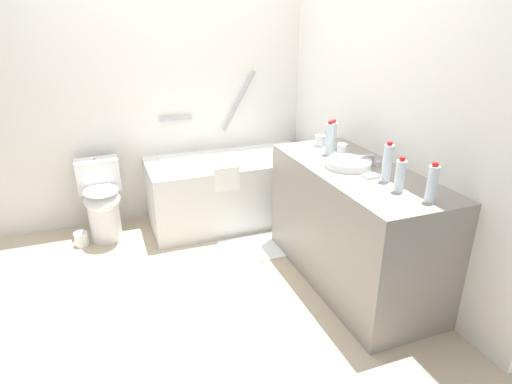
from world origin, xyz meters
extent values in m
plane|color=#C1AD8E|center=(0.00, 0.00, 0.00)|extent=(3.68, 3.68, 0.00)
cube|color=silver|center=(0.00, 1.30, 1.17)|extent=(3.08, 0.10, 2.34)
cube|color=silver|center=(1.39, 0.00, 1.17)|extent=(0.10, 2.90, 2.34)
cube|color=silver|center=(0.53, 0.90, 0.30)|extent=(1.48, 0.70, 0.60)
cube|color=white|center=(0.53, 0.90, 0.56)|extent=(1.21, 0.50, 0.09)
cylinder|color=#A8A8AD|center=(1.11, 0.90, 0.64)|extent=(0.09, 0.03, 0.03)
cylinder|color=#A8A8AD|center=(0.72, 1.22, 1.04)|extent=(0.33, 0.03, 0.55)
cylinder|color=#A8A8AD|center=(0.13, 1.22, 0.92)|extent=(0.29, 0.03, 0.03)
cube|color=white|center=(0.39, 0.56, 0.55)|extent=(0.22, 0.03, 0.20)
cylinder|color=white|center=(-0.59, 0.91, 0.19)|extent=(0.25, 0.25, 0.38)
ellipsoid|color=white|center=(-0.59, 0.87, 0.38)|extent=(0.30, 0.37, 0.14)
ellipsoid|color=white|center=(-0.59, 0.87, 0.46)|extent=(0.29, 0.35, 0.02)
cube|color=white|center=(-0.60, 1.10, 0.52)|extent=(0.36, 0.19, 0.28)
cylinder|color=silver|center=(-0.60, 1.10, 0.67)|extent=(0.03, 0.03, 0.01)
cube|color=gray|center=(1.03, -0.34, 0.42)|extent=(0.61, 1.46, 0.85)
cylinder|color=white|center=(0.99, -0.28, 0.87)|extent=(0.30, 0.30, 0.05)
cylinder|color=#BCBCC1|center=(1.18, -0.28, 0.88)|extent=(0.02, 0.02, 0.06)
cylinder|color=#BCBCC1|center=(1.13, -0.28, 0.91)|extent=(0.12, 0.02, 0.02)
cylinder|color=#BCBCC1|center=(1.18, -0.34, 0.86)|extent=(0.03, 0.03, 0.04)
cylinder|color=#BCBCC1|center=(1.18, -0.22, 0.86)|extent=(0.03, 0.03, 0.04)
cylinder|color=silver|center=(1.06, -0.59, 0.96)|extent=(0.06, 0.06, 0.23)
cylinder|color=red|center=(1.06, -0.59, 1.09)|extent=(0.03, 0.03, 0.02)
cylinder|color=silver|center=(1.08, 0.09, 0.95)|extent=(0.06, 0.06, 0.21)
cylinder|color=red|center=(1.08, 0.09, 1.07)|extent=(0.03, 0.03, 0.02)
cylinder|color=silver|center=(1.01, 0.01, 0.96)|extent=(0.06, 0.06, 0.23)
cylinder|color=red|center=(1.01, 0.01, 1.08)|extent=(0.03, 0.03, 0.02)
cylinder|color=silver|center=(1.09, -0.94, 0.95)|extent=(0.06, 0.06, 0.21)
cylinder|color=red|center=(1.09, -0.94, 1.06)|extent=(0.03, 0.03, 0.02)
cylinder|color=silver|center=(1.03, -0.76, 0.94)|extent=(0.06, 0.06, 0.19)
cylinder|color=red|center=(1.03, -0.76, 1.05)|extent=(0.03, 0.03, 0.02)
cylinder|color=white|center=(1.06, 0.23, 0.89)|extent=(0.08, 0.08, 0.08)
cylinder|color=white|center=(1.07, -0.06, 0.89)|extent=(0.07, 0.07, 0.09)
cube|color=white|center=(1.02, -0.51, 0.86)|extent=(0.09, 0.06, 0.02)
cube|color=white|center=(0.56, 0.29, 0.01)|extent=(0.59, 0.43, 0.01)
cylinder|color=white|center=(-0.80, 0.86, 0.06)|extent=(0.11, 0.11, 0.12)
camera|label=1|loc=(-0.56, -2.63, 1.80)|focal=30.35mm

